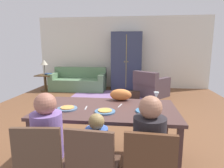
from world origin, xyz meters
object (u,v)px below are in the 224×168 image
person_man (50,149)px  armoire (126,61)px  wine_glass (156,96)px  side_table (45,80)px  couch (79,82)px  book_upper (49,74)px  dining_chair_man (43,161)px  person_child (98,160)px  cat (121,95)px  plate_near_woman (146,111)px  plate_near_man (67,109)px  armchair (151,87)px  dining_chair_child (93,165)px  table_lamp (44,63)px  plate_near_child (105,112)px  book_lower (50,74)px  dining_table (107,113)px  person_woman (148,156)px  handbag (134,95)px

person_man → armoire: armoire is taller
wine_glass → side_table: bearing=131.4°
couch → book_upper: couch is taller
dining_chair_man → person_child: person_child is taller
side_table → cat: bearing=-51.4°
plate_near_woman → cat: (-0.34, 0.48, 0.08)m
plate_near_man → person_child: (0.49, -0.55, -0.34)m
wine_glass → armchair: size_ratio=0.15×
dining_chair_child → table_lamp: size_ratio=1.61×
plate_near_child → dining_chair_child: dining_chair_child is taller
armchair → book_lower: (-3.54, 0.48, 0.28)m
person_man → couch: person_man is taller
person_child → cat: size_ratio=2.89×
armchair → table_lamp: size_ratio=2.24×
couch → armchair: (2.56, -0.70, 0.02)m
book_lower → cat: bearing=-53.5°
plate_near_child → armoire: armoire is taller
book_lower → plate_near_man: bearing=-63.2°
dining_chair_man → side_table: bearing=115.4°
dining_table → table_lamp: bearing=124.6°
person_woman → plate_near_woman: bearing=90.2°
plate_near_man → plate_near_woman: size_ratio=1.00×
plate_near_woman → person_woman: (0.00, -0.57, -0.26)m
wine_glass → side_table: size_ratio=0.32×
plate_near_child → handbag: (0.36, 3.43, -0.64)m
plate_near_child → person_child: 0.60m
dining_chair_man → person_man: 0.18m
dining_chair_child → book_lower: (-2.66, 5.04, 0.10)m
plate_near_woman → handbag: (-0.13, 3.35, -0.64)m
plate_near_child → wine_glass: bearing=29.2°
plate_near_child → cat: size_ratio=0.78×
couch → armoire: (1.74, 0.36, 0.75)m
table_lamp → dining_chair_child: bearing=-60.3°
plate_near_woman → dining_chair_child: dining_chair_child is taller
dining_table → armoire: 4.78m
person_man → couch: (-1.20, 5.08, -0.21)m
dining_table → book_upper: (-2.71, 4.14, -0.07)m
dining_chair_man → table_lamp: size_ratio=1.61×
armoire → cat: bearing=-88.7°
armchair → armoire: bearing=127.8°
person_man → plate_near_man: bearing=89.6°
plate_near_man → book_lower: plate_near_man is taller
dining_chair_man → armoire: bearing=84.6°
plate_near_child → wine_glass: (0.64, 0.36, 0.12)m
dining_table → table_lamp: 5.05m
armchair → side_table: bearing=173.3°
plate_near_man → dining_chair_man: (0.01, -0.72, -0.28)m
dining_chair_child → book_lower: dining_chair_child is taller
dining_chair_man → armoire: (0.53, 5.61, 0.56)m
armchair → book_lower: size_ratio=5.49×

